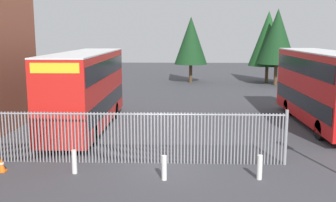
{
  "coord_description": "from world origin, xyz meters",
  "views": [
    {
      "loc": [
        0.63,
        -15.94,
        5.45
      ],
      "look_at": [
        0.0,
        4.0,
        2.0
      ],
      "focal_mm": 41.84,
      "sensor_mm": 36.0,
      "label": 1
    }
  ],
  "objects_px": {
    "bollard_center_front": "(164,168)",
    "traffic_cone_by_gate": "(2,165)",
    "double_decker_bus_behind_fence_left": "(321,85)",
    "bollard_near_right": "(260,167)",
    "double_decker_bus_near_gate": "(86,88)",
    "bollard_near_left": "(74,162)"
  },
  "relations": [
    {
      "from": "traffic_cone_by_gate",
      "to": "bollard_near_right",
      "type": "bearing_deg",
      "value": -2.91
    },
    {
      "from": "bollard_center_front",
      "to": "traffic_cone_by_gate",
      "type": "relative_size",
      "value": 1.61
    },
    {
      "from": "double_decker_bus_near_gate",
      "to": "double_decker_bus_behind_fence_left",
      "type": "bearing_deg",
      "value": 6.01
    },
    {
      "from": "bollard_near_left",
      "to": "double_decker_bus_behind_fence_left",
      "type": "bearing_deg",
      "value": 34.68
    },
    {
      "from": "double_decker_bus_behind_fence_left",
      "to": "bollard_near_right",
      "type": "relative_size",
      "value": 11.38
    },
    {
      "from": "double_decker_bus_behind_fence_left",
      "to": "bollard_center_front",
      "type": "distance_m",
      "value": 13.04
    },
    {
      "from": "double_decker_bus_near_gate",
      "to": "double_decker_bus_behind_fence_left",
      "type": "xyz_separation_m",
      "value": [
        13.72,
        1.44,
        0.0
      ]
    },
    {
      "from": "bollard_center_front",
      "to": "traffic_cone_by_gate",
      "type": "distance_m",
      "value": 6.57
    },
    {
      "from": "double_decker_bus_near_gate",
      "to": "bollard_near_right",
      "type": "relative_size",
      "value": 11.38
    },
    {
      "from": "double_decker_bus_near_gate",
      "to": "traffic_cone_by_gate",
      "type": "relative_size",
      "value": 18.32
    },
    {
      "from": "double_decker_bus_near_gate",
      "to": "bollard_center_front",
      "type": "distance_m",
      "value": 9.36
    },
    {
      "from": "double_decker_bus_near_gate",
      "to": "bollard_near_left",
      "type": "xyz_separation_m",
      "value": [
        1.2,
        -7.22,
        -1.95
      ]
    },
    {
      "from": "double_decker_bus_near_gate",
      "to": "double_decker_bus_behind_fence_left",
      "type": "distance_m",
      "value": 13.8
    },
    {
      "from": "double_decker_bus_behind_fence_left",
      "to": "bollard_near_left",
      "type": "height_order",
      "value": "double_decker_bus_behind_fence_left"
    },
    {
      "from": "bollard_center_front",
      "to": "bollard_near_right",
      "type": "xyz_separation_m",
      "value": [
        3.6,
        0.18,
        0.0
      ]
    },
    {
      "from": "double_decker_bus_behind_fence_left",
      "to": "bollard_near_left",
      "type": "relative_size",
      "value": 11.38
    },
    {
      "from": "double_decker_bus_near_gate",
      "to": "bollard_center_front",
      "type": "xyz_separation_m",
      "value": [
        4.76,
        -7.82,
        -1.95
      ]
    },
    {
      "from": "bollard_center_front",
      "to": "bollard_near_right",
      "type": "distance_m",
      "value": 3.6
    },
    {
      "from": "double_decker_bus_near_gate",
      "to": "traffic_cone_by_gate",
      "type": "bearing_deg",
      "value": -103.92
    },
    {
      "from": "bollard_near_left",
      "to": "traffic_cone_by_gate",
      "type": "height_order",
      "value": "bollard_near_left"
    },
    {
      "from": "bollard_near_left",
      "to": "traffic_cone_by_gate",
      "type": "bearing_deg",
      "value": 178.08
    },
    {
      "from": "double_decker_bus_behind_fence_left",
      "to": "bollard_near_left",
      "type": "bearing_deg",
      "value": -145.32
    }
  ]
}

